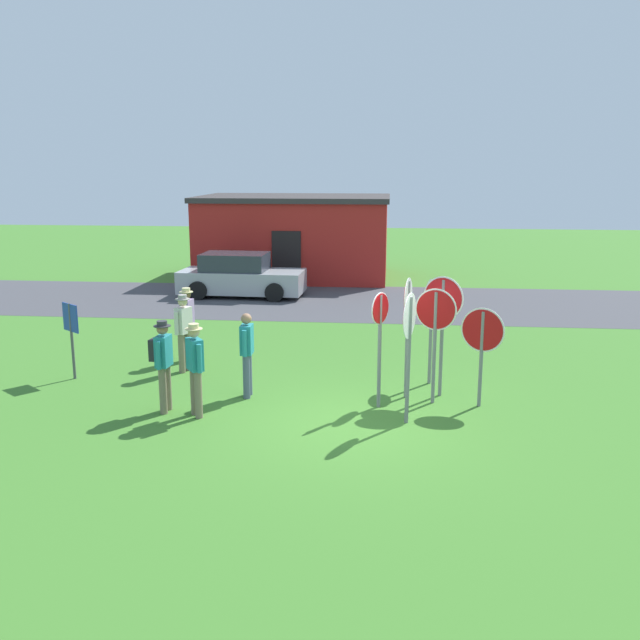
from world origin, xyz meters
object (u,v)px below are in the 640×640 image
at_px(stop_sign_rear_left, 380,332).
at_px(person_in_dark_shirt, 163,359).
at_px(parked_car_on_street, 240,277).
at_px(stop_sign_center_cluster, 435,325).
at_px(stop_sign_leaning_left, 409,335).
at_px(person_with_sunhat, 184,328).
at_px(person_holding_notes, 195,364).
at_px(info_panel_leftmost, 71,327).
at_px(stop_sign_far_back, 482,340).
at_px(person_in_blue, 187,320).
at_px(person_on_left, 247,350).
at_px(stop_sign_low_front, 443,314).
at_px(stop_sign_nearest, 408,317).
at_px(stop_sign_leaning_right, 432,313).

relative_size(stop_sign_rear_left, person_in_dark_shirt, 1.28).
height_order(parked_car_on_street, stop_sign_center_cluster, stop_sign_center_cluster).
xyz_separation_m(stop_sign_center_cluster, stop_sign_rear_left, (-1.04, -0.35, -0.07)).
bearing_deg(stop_sign_leaning_left, person_with_sunhat, 150.66).
bearing_deg(person_in_dark_shirt, stop_sign_rear_left, 9.28).
xyz_separation_m(person_holding_notes, info_panel_leftmost, (-3.25, 1.99, 0.15)).
bearing_deg(person_holding_notes, parked_car_on_street, 98.19).
relative_size(stop_sign_rear_left, stop_sign_far_back, 1.16).
bearing_deg(person_holding_notes, person_with_sunhat, 110.38).
height_order(person_in_blue, info_panel_leftmost, person_in_blue).
relative_size(stop_sign_leaning_left, person_holding_notes, 1.36).
height_order(stop_sign_rear_left, person_on_left, stop_sign_rear_left).
xyz_separation_m(stop_sign_rear_left, stop_sign_leaning_left, (0.51, -0.79, 0.15)).
bearing_deg(person_holding_notes, stop_sign_leaning_left, 0.53).
height_order(stop_sign_rear_left, person_in_dark_shirt, stop_sign_rear_left).
bearing_deg(person_in_dark_shirt, person_on_left, 36.42).
distance_m(stop_sign_low_front, person_in_blue, 6.09).
bearing_deg(stop_sign_leaning_left, stop_sign_center_cluster, 65.29).
height_order(stop_sign_nearest, person_on_left, stop_sign_nearest).
distance_m(parked_car_on_street, stop_sign_rear_left, 12.25).
height_order(stop_sign_center_cluster, stop_sign_leaning_left, stop_sign_leaning_left).
distance_m(stop_sign_leaning_right, person_in_blue, 5.70).
relative_size(person_holding_notes, person_with_sunhat, 1.00).
relative_size(stop_sign_leaning_left, person_in_blue, 1.36).
height_order(stop_sign_rear_left, stop_sign_far_back, stop_sign_rear_left).
bearing_deg(stop_sign_low_front, stop_sign_rear_left, -146.43).
bearing_deg(person_on_left, stop_sign_low_front, 6.56).
bearing_deg(person_with_sunhat, person_in_dark_shirt, -81.92).
relative_size(stop_sign_rear_left, stop_sign_low_front, 0.92).
height_order(stop_sign_rear_left, person_in_blue, stop_sign_rear_left).
distance_m(stop_sign_leaning_left, stop_sign_far_back, 1.76).
relative_size(stop_sign_low_front, person_on_left, 1.43).
relative_size(person_holding_notes, person_on_left, 1.03).
xyz_separation_m(stop_sign_rear_left, person_in_blue, (-4.51, 2.80, -0.48)).
bearing_deg(stop_sign_nearest, info_panel_leftmost, 175.75).
bearing_deg(stop_sign_leaning_right, info_panel_leftmost, -176.79).
xyz_separation_m(stop_sign_leaning_right, stop_sign_low_front, (0.16, -0.79, 0.16)).
height_order(stop_sign_nearest, stop_sign_leaning_left, stop_sign_nearest).
relative_size(stop_sign_far_back, person_holding_notes, 1.10).
relative_size(parked_car_on_street, stop_sign_rear_left, 1.97).
xyz_separation_m(person_holding_notes, person_with_sunhat, (-1.03, 2.76, 0.00)).
bearing_deg(person_in_dark_shirt, stop_sign_leaning_left, -1.81).
distance_m(stop_sign_center_cluster, person_holding_notes, 4.54).
distance_m(stop_sign_leaning_right, person_in_dark_shirt, 5.51).
xyz_separation_m(person_holding_notes, person_in_blue, (-1.20, 3.63, 0.00)).
distance_m(stop_sign_rear_left, info_panel_leftmost, 6.67).
relative_size(stop_sign_low_front, person_holding_notes, 1.39).
bearing_deg(person_in_blue, person_on_left, -52.02).
relative_size(person_holding_notes, person_in_blue, 1.00).
bearing_deg(person_in_dark_shirt, stop_sign_far_back, 8.57).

